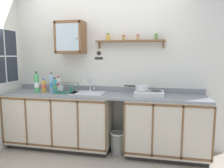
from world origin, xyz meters
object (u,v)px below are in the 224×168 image
Objects in this scene: bottle_detergent_teal_2 at (55,86)px; sink at (88,94)px; bottle_juice_amber_3 at (44,86)px; mug at (72,89)px; bottle_soda_green_0 at (37,83)px; hot_plate_stove at (149,93)px; dish_rack at (66,91)px; bottle_water_blue_4 at (52,83)px; wall_cabinet at (71,38)px; saucepan at (142,88)px; bottle_opaque_white_1 at (58,84)px; trash_bin at (118,142)px; warning_sign at (99,55)px.

sink is at bearing 11.68° from bottle_detergent_teal_2.
mug is (0.44, 0.12, -0.06)m from bottle_juice_amber_3.
bottle_detergent_teal_2 is at bearing -1.10° from bottle_soda_green_0.
bottle_soda_green_0 is at bearing -177.71° from hot_plate_stove.
bottle_juice_amber_3 is 0.38m from dish_rack.
sink is 1.61× the size of bottle_water_blue_4.
hot_plate_stove is 1.52m from wall_cabinet.
mug is 0.83m from wall_cabinet.
bottle_soda_green_0 is 0.57m from mug.
bottle_soda_green_0 is 1.06× the size of bottle_water_blue_4.
saucepan is 1.14× the size of bottle_soda_green_0.
bottle_water_blue_4 reaches higher than bottle_juice_amber_3.
bottle_opaque_white_1 reaches higher than mug.
bottle_opaque_white_1 is at bearing -164.22° from wall_cabinet.
sink is at bearing 2.19° from bottle_water_blue_4.
bottle_soda_green_0 is at bearing -160.77° from bottle_water_blue_4.
hot_plate_stove is 1.72× the size of bottle_detergent_teal_2.
bottle_soda_green_0 is 0.49m from dish_rack.
dish_rack reaches higher than trash_bin.
saucepan is 0.75× the size of wall_cabinet.
bottle_opaque_white_1 is (-0.52, 0.05, 0.13)m from sink.
bottle_detergent_teal_2 is 0.74× the size of trash_bin.
trash_bin is at bearing -1.77° from dish_rack.
bottle_water_blue_4 is 0.92× the size of dish_rack.
hot_plate_stove is 1.67m from bottle_juice_amber_3.
mug is 1.11m from trash_bin.
bottle_water_blue_4 is at bearing 19.23° from bottle_soda_green_0.
bottle_opaque_white_1 is 0.75× the size of trash_bin.
bottle_soda_green_0 is 0.23m from bottle_water_blue_4.
bottle_soda_green_0 is 0.90m from wall_cabinet.
warning_sign reaches higher than saucepan.
dish_rack is at bearing -177.40° from saucepan.
bottle_detergent_teal_2 reaches higher than trash_bin.
hot_plate_stove is 0.13m from saucepan.
saucepan is (-0.11, 0.03, 0.08)m from hot_plate_stove.
bottle_juice_amber_3 reaches higher than mug.
saucepan is at bearing -0.17° from sink.
trash_bin is at bearing -3.10° from bottle_water_blue_4.
bottle_juice_amber_3 is at bearing -147.62° from bottle_opaque_white_1.
bottle_water_blue_4 is at bearing 176.90° from trash_bin.
mug is at bearing 14.97° from bottle_soda_green_0.
wall_cabinet reaches higher than dish_rack.
saucepan is at bearing 4.33° from bottle_detergent_teal_2.
trash_bin is at bearing -40.77° from warning_sign.
bottle_soda_green_0 reaches higher than bottle_juice_amber_3.
bottle_juice_amber_3 is 0.45m from mug.
bottle_detergent_teal_2 is 1.04× the size of warning_sign.
wall_cabinet is at bearing 160.64° from sink.
bottle_detergent_teal_2 is (-0.51, -0.10, 0.13)m from sink.
wall_cabinet is (-0.03, 0.06, 0.82)m from mug.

